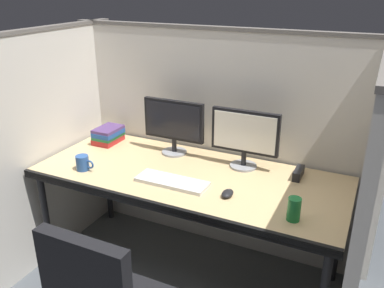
% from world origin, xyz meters
% --- Properties ---
extents(cubicle_partition_rear, '(2.21, 0.06, 1.57)m').
position_xyz_m(cubicle_partition_rear, '(0.00, 0.74, 0.79)').
color(cubicle_partition_rear, beige).
rests_on(cubicle_partition_rear, ground).
extents(cubicle_partition_left, '(0.06, 1.41, 1.57)m').
position_xyz_m(cubicle_partition_left, '(-0.99, 0.20, 0.79)').
color(cubicle_partition_left, beige).
rests_on(cubicle_partition_left, ground).
extents(cubicle_partition_right, '(0.06, 1.41, 1.57)m').
position_xyz_m(cubicle_partition_right, '(0.99, 0.20, 0.79)').
color(cubicle_partition_right, beige).
rests_on(cubicle_partition_right, ground).
extents(desk, '(1.90, 0.80, 0.74)m').
position_xyz_m(desk, '(0.00, 0.29, 0.69)').
color(desk, tan).
rests_on(desk, ground).
extents(monitor_left, '(0.43, 0.17, 0.37)m').
position_xyz_m(monitor_left, '(-0.23, 0.55, 0.96)').
color(monitor_left, gray).
rests_on(monitor_left, desk).
extents(monitor_right, '(0.43, 0.17, 0.37)m').
position_xyz_m(monitor_right, '(0.27, 0.54, 0.96)').
color(monitor_right, gray).
rests_on(monitor_right, desk).
extents(keyboard_main, '(0.43, 0.15, 0.02)m').
position_xyz_m(keyboard_main, '(-0.03, 0.15, 0.75)').
color(keyboard_main, silver).
rests_on(keyboard_main, desk).
extents(computer_mouse, '(0.06, 0.10, 0.04)m').
position_xyz_m(computer_mouse, '(0.31, 0.15, 0.76)').
color(computer_mouse, black).
rests_on(computer_mouse, desk).
extents(book_stack, '(0.16, 0.22, 0.12)m').
position_xyz_m(book_stack, '(-0.75, 0.51, 0.80)').
color(book_stack, '#B22626').
rests_on(book_stack, desk).
extents(soda_can, '(0.07, 0.07, 0.12)m').
position_xyz_m(soda_can, '(0.69, 0.06, 0.80)').
color(soda_can, '#197233').
rests_on(soda_can, desk).
extents(red_stapler, '(0.04, 0.15, 0.06)m').
position_xyz_m(red_stapler, '(0.62, 0.54, 0.77)').
color(red_stapler, black).
rests_on(red_stapler, desk).
extents(coffee_mug, '(0.13, 0.08, 0.09)m').
position_xyz_m(coffee_mug, '(-0.62, 0.07, 0.79)').
color(coffee_mug, '#264C8C').
rests_on(coffee_mug, desk).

